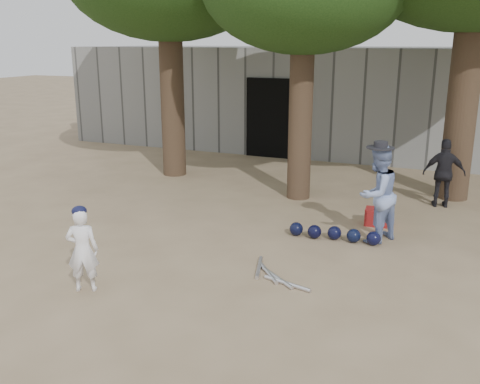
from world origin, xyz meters
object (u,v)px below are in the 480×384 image
at_px(spectator_dark, 444,173).
at_px(red_bag, 377,217).
at_px(spectator_blue, 377,194).
at_px(boy_player, 83,250).

xyz_separation_m(spectator_dark, red_bag, (-1.01, -1.62, -0.53)).
height_order(spectator_blue, red_bag, spectator_blue).
bearing_deg(spectator_blue, boy_player, -15.41).
bearing_deg(spectator_dark, red_bag, 49.02).
distance_m(spectator_blue, red_bag, 1.04).
xyz_separation_m(boy_player, spectator_blue, (3.23, 3.31, 0.23)).
bearing_deg(spectator_blue, spectator_dark, -171.99).
distance_m(boy_player, red_bag, 5.20).
xyz_separation_m(spectator_blue, spectator_dark, (0.93, 2.43, -0.11)).
bearing_deg(spectator_dark, spectator_blue, 59.98).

